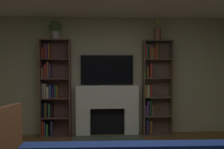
# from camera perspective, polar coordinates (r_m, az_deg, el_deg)

# --- Properties ---
(wall_back_accent) EXTENTS (5.41, 0.06, 2.54)m
(wall_back_accent) POSITION_cam_1_polar(r_m,az_deg,el_deg) (5.46, -1.18, -0.31)
(wall_back_accent) COLOR #B1AE8E
(wall_back_accent) RESTS_ON ground_plane
(fireplace) EXTENTS (1.43, 0.55, 1.08)m
(fireplace) POSITION_cam_1_polar(r_m,az_deg,el_deg) (5.38, -1.10, -7.80)
(fireplace) COLOR white
(fireplace) RESTS_ON ground_plane
(tv) EXTENTS (1.13, 0.06, 0.64)m
(tv) POSITION_cam_1_polar(r_m,az_deg,el_deg) (5.39, -1.15, 1.04)
(tv) COLOR black
(tv) RESTS_ON fireplace
(bookshelf_left) EXTENTS (0.62, 0.31, 2.04)m
(bookshelf_left) POSITION_cam_1_polar(r_m,az_deg,el_deg) (5.41, -13.48, -3.57)
(bookshelf_left) COLOR brown
(bookshelf_left) RESTS_ON ground_plane
(bookshelf_right) EXTENTS (0.62, 0.28, 2.04)m
(bookshelf_right) POSITION_cam_1_polar(r_m,az_deg,el_deg) (5.48, 9.53, -2.93)
(bookshelf_right) COLOR brown
(bookshelf_right) RESTS_ON ground_plane
(potted_plant) EXTENTS (0.24, 0.24, 0.38)m
(potted_plant) POSITION_cam_1_polar(r_m,az_deg,el_deg) (5.38, -12.91, 10.22)
(potted_plant) COLOR silver
(potted_plant) RESTS_ON bookshelf_left
(vase_with_flowers) EXTENTS (0.14, 0.14, 0.44)m
(vase_with_flowers) POSITION_cam_1_polar(r_m,az_deg,el_deg) (5.47, 10.47, 9.31)
(vase_with_flowers) COLOR brown
(vase_with_flowers) RESTS_ON bookshelf_right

